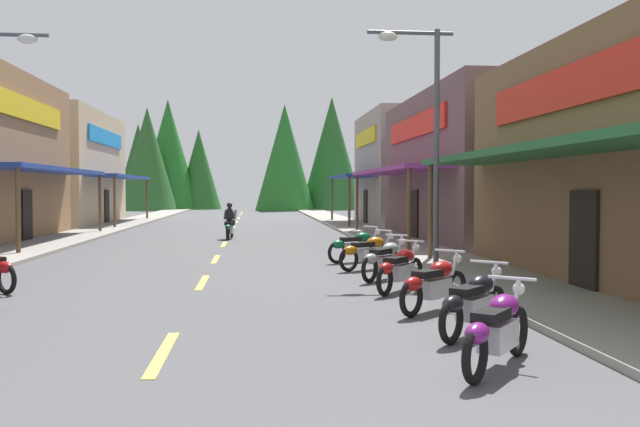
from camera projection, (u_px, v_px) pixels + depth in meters
The scene contains 17 objects.
ground at pixel (226, 242), 27.38m from camera, with size 10.77×82.97×0.10m, color #4C4C4F.
sidewalk_left at pixel (60, 241), 26.73m from camera, with size 2.48×82.97×0.12m, color gray.
sidewalk_right at pixel (384, 238), 28.02m from camera, with size 2.48×82.97×0.12m, color gray.
centerline_dashes at pixel (230, 233), 31.92m from camera, with size 0.16×61.14×0.01m.
storefront_left_far at pixel (40, 169), 40.05m from camera, with size 9.62×12.31×6.77m.
storefront_right_middle at pixel (513, 168), 27.99m from camera, with size 10.23×12.91×6.06m.
storefront_right_far at pixel (432, 169), 40.21m from camera, with size 9.98×9.36×6.70m.
streetlamp_right at pixel (424, 114), 16.74m from camera, with size 2.19×0.30×6.15m.
motorcycle_parked_right_0 at pixel (497, 328), 7.76m from camera, with size 1.43×1.72×1.04m.
motorcycle_parked_right_1 at pixel (474, 302), 9.59m from camera, with size 1.54×1.62×1.04m.
motorcycle_parked_right_2 at pixel (434, 283), 11.49m from camera, with size 1.62×1.55×1.04m.
motorcycle_parked_right_3 at pixel (400, 268), 13.72m from camera, with size 1.38×1.76×1.04m.
motorcycle_parked_right_4 at pixel (386, 259), 15.54m from camera, with size 1.48×1.68×1.04m.
motorcycle_parked_right_5 at pixel (369, 251), 17.47m from camera, with size 1.84×1.26×1.04m.
motorcycle_parked_right_6 at pixel (357, 245), 19.31m from camera, with size 1.90×1.17×1.04m.
rider_cruising_lead at pixel (230, 224), 28.28m from camera, with size 0.60×2.14×1.57m.
treeline_backdrop at pixel (228, 159), 68.91m from camera, with size 26.20×11.04×11.82m.
Camera 1 is at (1.19, -1.08, 2.11)m, focal length 37.25 mm.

